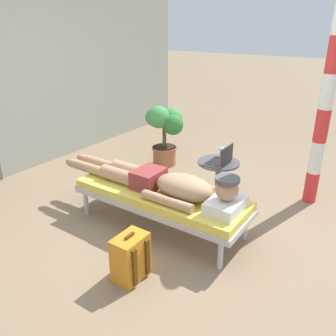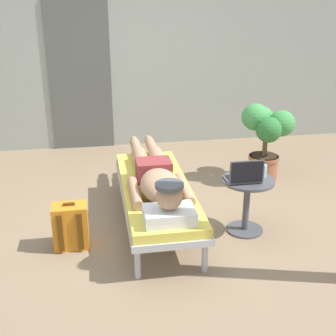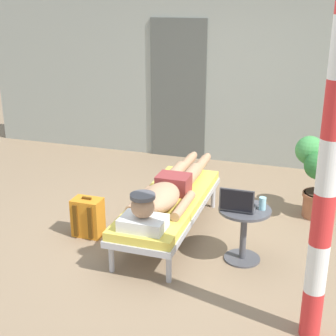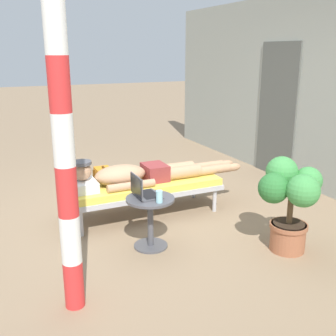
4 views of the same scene
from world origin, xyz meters
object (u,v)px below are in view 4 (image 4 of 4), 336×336
(lounge_chair, at_px, (144,187))
(potted_plant, at_px, (290,197))
(drink_glass, at_px, (159,197))
(porch_post, at_px, (63,140))
(side_table, at_px, (150,214))
(laptop, at_px, (143,191))
(person_reclining, at_px, (139,174))
(backpack, at_px, (105,183))

(lounge_chair, xyz_separation_m, potted_plant, (1.44, 0.94, 0.21))
(drink_glass, height_order, porch_post, porch_post)
(lounge_chair, relative_size, porch_post, 0.70)
(side_table, height_order, laptop, laptop)
(person_reclining, xyz_separation_m, potted_plant, (1.44, 0.99, 0.04))
(laptop, relative_size, porch_post, 0.12)
(backpack, height_order, potted_plant, potted_plant)
(backpack, height_order, porch_post, porch_post)
(side_table, bearing_deg, backpack, -179.74)
(lounge_chair, relative_size, side_table, 3.54)
(lounge_chair, height_order, backpack, backpack)
(lounge_chair, xyz_separation_m, porch_post, (1.47, -1.15, 0.97))
(person_reclining, xyz_separation_m, side_table, (0.81, -0.20, -0.16))
(backpack, distance_m, potted_plant, 2.55)
(person_reclining, bearing_deg, drink_glass, -9.67)
(side_table, distance_m, drink_glass, 0.27)
(laptop, relative_size, potted_plant, 0.34)
(lounge_chair, bearing_deg, backpack, -162.23)
(laptop, height_order, drink_glass, laptop)
(person_reclining, xyz_separation_m, laptop, (0.75, -0.25, 0.06))
(backpack, distance_m, porch_post, 2.68)
(laptop, xyz_separation_m, backpack, (-1.54, 0.04, -0.39))
(side_table, height_order, backpack, side_table)
(side_table, height_order, drink_glass, drink_glass)
(potted_plant, bearing_deg, porch_post, -89.18)
(person_reclining, bearing_deg, laptop, -18.26)
(potted_plant, bearing_deg, laptop, -119.12)
(person_reclining, bearing_deg, porch_post, -36.96)
(lounge_chair, xyz_separation_m, laptop, (0.75, -0.30, 0.24))
(side_table, distance_m, potted_plant, 1.36)
(drink_glass, bearing_deg, potted_plant, 67.44)
(porch_post, bearing_deg, potted_plant, 90.82)
(potted_plant, bearing_deg, lounge_chair, -146.80)
(lounge_chair, bearing_deg, porch_post, -38.22)
(side_table, bearing_deg, laptop, -139.48)
(backpack, relative_size, potted_plant, 0.46)
(laptop, distance_m, potted_plant, 1.42)
(laptop, distance_m, drink_glass, 0.23)
(side_table, relative_size, porch_post, 0.20)
(lounge_chair, distance_m, porch_post, 2.10)
(side_table, xyz_separation_m, laptop, (-0.06, -0.05, 0.23))
(backpack, xyz_separation_m, potted_plant, (2.23, 1.19, 0.36))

